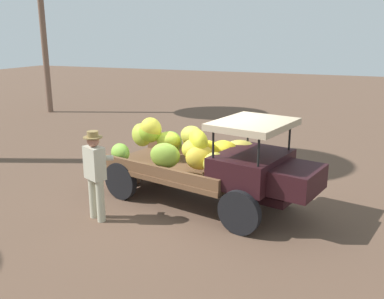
# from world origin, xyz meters

# --- Properties ---
(ground_plane) EXTENTS (60.00, 60.00, 0.00)m
(ground_plane) POSITION_xyz_m (0.00, 0.00, 0.00)
(ground_plane) COLOR brown
(truck) EXTENTS (4.65, 2.57, 1.83)m
(truck) POSITION_xyz_m (0.05, -0.02, 0.93)
(truck) COLOR black
(truck) RESTS_ON ground
(farmer) EXTENTS (0.57, 0.53, 1.68)m
(farmer) POSITION_xyz_m (-1.64, -1.46, 0.96)
(farmer) COLOR #B7B59A
(farmer) RESTS_ON ground
(wooden_crate) EXTENTS (0.75, 0.76, 0.40)m
(wooden_crate) POSITION_xyz_m (-2.22, 0.50, 0.20)
(wooden_crate) COLOR #8D674A
(wooden_crate) RESTS_ON ground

